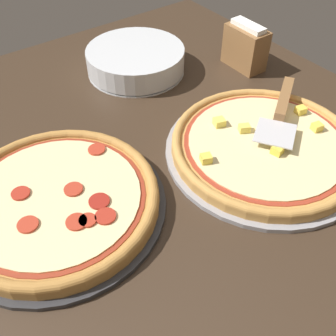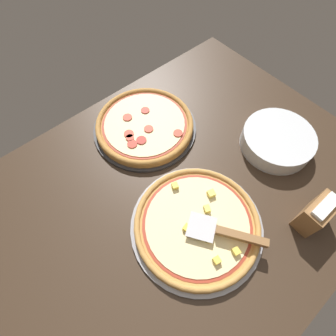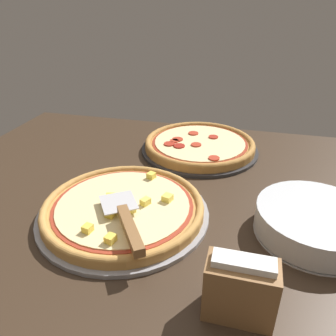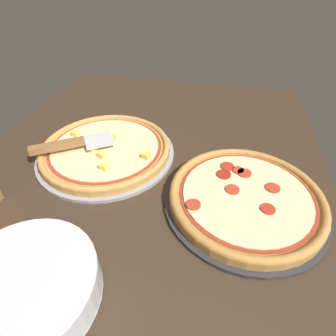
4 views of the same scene
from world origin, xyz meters
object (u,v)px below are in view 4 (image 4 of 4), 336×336
object	(u,v)px
serving_spatula	(65,145)
plate_stack	(25,289)
pizza_front	(106,148)
pizza_back	(246,196)

from	to	relation	value
serving_spatula	plate_stack	distance (cm)	40.16
pizza_front	plate_stack	xyz separation A→B (cm)	(42.77, 3.38, 0.78)
pizza_back	plate_stack	world-z (taller)	plate_stack
plate_stack	serving_spatula	bearing A→B (deg)	-161.12
pizza_front	plate_stack	distance (cm)	42.91
plate_stack	pizza_back	bearing A→B (deg)	129.97
pizza_back	serving_spatula	size ratio (longest dim) A/B	1.68
pizza_front	serving_spatula	world-z (taller)	serving_spatula
pizza_back	pizza_front	bearing A→B (deg)	-106.09
pizza_front	serving_spatula	bearing A→B (deg)	-63.28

